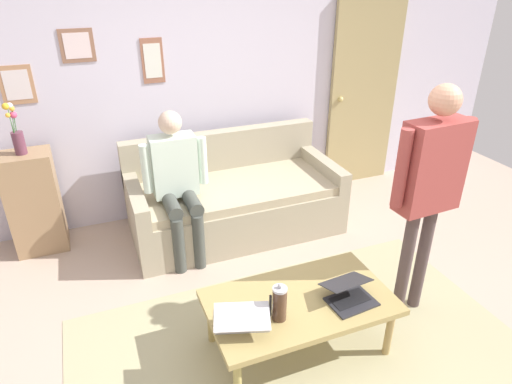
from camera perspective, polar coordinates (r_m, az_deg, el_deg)
ground_plane at (r=3.25m, az=5.34°, el=-18.52°), size 7.68×7.68×0.00m
area_rug at (r=3.16m, az=6.14°, el=-20.12°), size 2.96×1.88×0.01m
back_wall at (r=4.45m, az=-6.99°, el=14.30°), size 7.04×0.11×2.70m
interior_door at (r=5.20m, az=13.50°, el=11.90°), size 0.82×0.09×2.05m
couch at (r=4.29m, az=-2.85°, el=-0.97°), size 1.94×0.93×0.88m
coffee_table at (r=2.97m, az=5.58°, el=-14.08°), size 1.19×0.68×0.41m
laptop_left at (r=2.97m, az=11.79°, el=-12.67°), size 0.32×0.31×0.14m
laptop_center at (r=2.74m, az=-1.82°, el=-15.83°), size 0.40×0.38×0.13m
french_press at (r=2.74m, az=3.00°, el=-13.95°), size 0.11×0.09×0.26m
side_shelf at (r=4.36m, az=-26.38°, el=-1.23°), size 0.42×0.32×0.92m
flower_vase at (r=4.13m, az=-28.17°, el=6.46°), size 0.10×0.10×0.43m
person_standing at (r=3.11m, az=21.30°, el=1.75°), size 0.59×0.21×1.69m
person_seated at (r=3.78m, az=-10.05°, el=1.75°), size 0.55×0.51×1.28m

